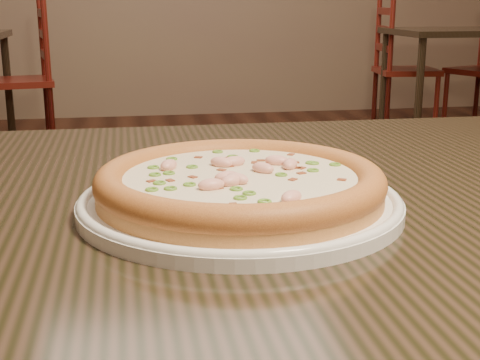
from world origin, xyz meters
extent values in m
cube|color=black|center=(-0.14, -0.45, 0.73)|extent=(1.20, 0.80, 0.04)
cylinder|color=white|center=(-0.26, -0.50, 0.76)|extent=(0.30, 0.30, 0.01)
torus|color=white|center=(-0.26, -0.50, 0.76)|extent=(0.30, 0.30, 0.01)
cylinder|color=#CC8F4A|center=(-0.26, -0.50, 0.77)|extent=(0.27, 0.27, 0.02)
torus|color=#C27936|center=(-0.26, -0.50, 0.78)|extent=(0.27, 0.27, 0.03)
cylinder|color=beige|center=(-0.26, -0.50, 0.78)|extent=(0.22, 0.22, 0.00)
ellipsoid|color=#F2B29E|center=(-0.28, -0.54, 0.79)|extent=(0.03, 0.03, 0.01)
ellipsoid|color=#F2B29E|center=(-0.28, -0.47, 0.79)|extent=(0.03, 0.03, 0.01)
ellipsoid|color=#F2B29E|center=(-0.24, -0.50, 0.79)|extent=(0.03, 0.03, 0.01)
ellipsoid|color=#F2B29E|center=(-0.26, -0.47, 0.79)|extent=(0.03, 0.02, 0.01)
ellipsoid|color=#F2B29E|center=(-0.33, -0.47, 0.79)|extent=(0.02, 0.03, 0.01)
ellipsoid|color=#F2B29E|center=(-0.30, -0.55, 0.79)|extent=(0.03, 0.02, 0.01)
ellipsoid|color=#F2B29E|center=(-0.27, -0.53, 0.79)|extent=(0.03, 0.03, 0.01)
ellipsoid|color=#F2B29E|center=(-0.22, -0.47, 0.79)|extent=(0.03, 0.02, 0.01)
ellipsoid|color=#F2B29E|center=(-0.24, -0.59, 0.79)|extent=(0.03, 0.03, 0.01)
ellipsoid|color=#F2B29E|center=(-0.28, -0.52, 0.79)|extent=(0.03, 0.02, 0.01)
ellipsoid|color=#F2B29E|center=(-0.21, -0.49, 0.79)|extent=(0.02, 0.03, 0.01)
cube|color=maroon|center=(-0.28, -0.60, 0.78)|extent=(0.01, 0.01, 0.00)
cube|color=maroon|center=(-0.20, -0.43, 0.78)|extent=(0.01, 0.01, 0.00)
cube|color=maroon|center=(-0.33, -0.51, 0.78)|extent=(0.01, 0.01, 0.00)
cube|color=maroon|center=(-0.20, -0.49, 0.78)|extent=(0.01, 0.01, 0.00)
cube|color=maroon|center=(-0.18, -0.54, 0.78)|extent=(0.01, 0.01, 0.00)
cube|color=maroon|center=(-0.27, -0.47, 0.78)|extent=(0.01, 0.01, 0.00)
cube|color=maroon|center=(-0.20, -0.47, 0.78)|extent=(0.01, 0.01, 0.00)
cube|color=maroon|center=(-0.31, -0.51, 0.78)|extent=(0.01, 0.01, 0.00)
cube|color=maroon|center=(-0.21, -0.51, 0.78)|extent=(0.01, 0.01, 0.00)
cube|color=maroon|center=(-0.35, -0.51, 0.78)|extent=(0.01, 0.01, 0.00)
cube|color=maroon|center=(-0.22, -0.53, 0.78)|extent=(0.01, 0.01, 0.00)
cube|color=maroon|center=(-0.23, -0.45, 0.78)|extent=(0.01, 0.01, 0.00)
cube|color=maroon|center=(-0.29, -0.55, 0.78)|extent=(0.01, 0.01, 0.00)
cube|color=maroon|center=(-0.24, -0.46, 0.78)|extent=(0.01, 0.01, 0.00)
cube|color=maroon|center=(-0.20, -0.49, 0.78)|extent=(0.01, 0.01, 0.00)
cube|color=maroon|center=(-0.23, -0.47, 0.78)|extent=(0.01, 0.01, 0.00)
cube|color=maroon|center=(-0.28, -0.48, 0.78)|extent=(0.01, 0.01, 0.00)
cube|color=maroon|center=(-0.29, -0.43, 0.78)|extent=(0.01, 0.01, 0.00)
cube|color=maroon|center=(-0.26, -0.44, 0.78)|extent=(0.01, 0.01, 0.00)
torus|color=#578B26|center=(-0.32, -0.43, 0.79)|extent=(0.01, 0.01, 0.00)
torus|color=#578B26|center=(-0.27, -0.47, 0.79)|extent=(0.02, 0.02, 0.00)
torus|color=#578B26|center=(-0.34, -0.49, 0.79)|extent=(0.01, 0.01, 0.00)
torus|color=#578B26|center=(-0.28, -0.55, 0.79)|extent=(0.01, 0.01, 0.00)
torus|color=#578B26|center=(-0.27, -0.47, 0.79)|extent=(0.02, 0.02, 0.00)
torus|color=#578B26|center=(-0.28, -0.58, 0.79)|extent=(0.01, 0.01, 0.00)
torus|color=#578B26|center=(-0.27, -0.57, 0.79)|extent=(0.01, 0.01, 0.00)
torus|color=#578B26|center=(-0.26, -0.43, 0.79)|extent=(0.02, 0.02, 0.00)
torus|color=#578B26|center=(-0.33, -0.54, 0.79)|extent=(0.01, 0.01, 0.00)
torus|color=#578B26|center=(-0.34, -0.46, 0.79)|extent=(0.02, 0.02, 0.00)
torus|color=#578B26|center=(-0.35, -0.54, 0.79)|extent=(0.01, 0.01, 0.00)
torus|color=#578B26|center=(-0.23, -0.51, 0.79)|extent=(0.02, 0.02, 0.00)
torus|color=#578B26|center=(-0.30, -0.47, 0.79)|extent=(0.02, 0.02, 0.00)
torus|color=#578B26|center=(-0.23, -0.41, 0.79)|extent=(0.01, 0.01, 0.00)
torus|color=#578B26|center=(-0.19, -0.47, 0.79)|extent=(0.01, 0.01, 0.00)
torus|color=#578B26|center=(-0.16, -0.48, 0.79)|extent=(0.02, 0.02, 0.00)
torus|color=#578B26|center=(-0.27, -0.41, 0.79)|extent=(0.01, 0.01, 0.00)
torus|color=#578B26|center=(-0.33, -0.49, 0.79)|extent=(0.01, 0.01, 0.00)
torus|color=#578B26|center=(-0.29, -0.54, 0.79)|extent=(0.02, 0.02, 0.00)
torus|color=#578B26|center=(-0.34, -0.52, 0.79)|extent=(0.02, 0.02, 0.00)
torus|color=#578B26|center=(-0.18, -0.47, 0.79)|extent=(0.02, 0.02, 0.00)
torus|color=#578B26|center=(-0.19, -0.50, 0.79)|extent=(0.01, 0.01, 0.00)
torus|color=#578B26|center=(-0.26, -0.59, 0.79)|extent=(0.02, 0.02, 0.00)
torus|color=#578B26|center=(-0.31, -0.53, 0.79)|extent=(0.02, 0.02, 0.00)
cylinder|color=black|center=(-1.14, 3.60, 0.35)|extent=(0.05, 0.05, 0.71)
cube|color=black|center=(1.95, 3.22, 0.73)|extent=(1.00, 0.70, 0.04)
cylinder|color=black|center=(1.50, 2.92, 0.35)|extent=(0.05, 0.05, 0.71)
cylinder|color=black|center=(1.50, 3.52, 0.35)|extent=(0.05, 0.05, 0.71)
cube|color=#5D1D0B|center=(-1.04, 3.38, 0.43)|extent=(0.49, 0.49, 0.04)
cylinder|color=#5D1D0B|center=(-0.89, 3.59, 0.21)|extent=(0.04, 0.04, 0.41)
cylinder|color=#5D1D0B|center=(-0.83, 3.23, 0.21)|extent=(0.04, 0.04, 0.41)
cylinder|color=#5D1D0B|center=(-0.89, 3.59, 0.47)|extent=(0.04, 0.04, 0.95)
cylinder|color=#5D1D0B|center=(-0.83, 3.23, 0.47)|extent=(0.04, 0.04, 0.95)
cube|color=#5D1D0B|center=(-0.86, 3.41, 0.60)|extent=(0.09, 0.36, 0.05)
cube|color=#5D1D0B|center=(-0.86, 3.41, 0.73)|extent=(0.09, 0.36, 0.05)
cube|color=#5D1D0B|center=(-0.86, 3.41, 0.86)|extent=(0.09, 0.36, 0.05)
cube|color=#5D1D0B|center=(1.70, 3.60, 0.43)|extent=(0.46, 0.46, 0.04)
cylinder|color=#5D1D0B|center=(1.86, 3.40, 0.21)|extent=(0.04, 0.04, 0.41)
cylinder|color=#5D1D0B|center=(1.90, 3.75, 0.21)|extent=(0.04, 0.04, 0.41)
cylinder|color=#5D1D0B|center=(1.50, 3.44, 0.21)|extent=(0.04, 0.04, 0.41)
cylinder|color=#5D1D0B|center=(1.54, 3.79, 0.21)|extent=(0.04, 0.04, 0.41)
cylinder|color=#5D1D0B|center=(1.50, 3.44, 0.47)|extent=(0.04, 0.04, 0.95)
cylinder|color=#5D1D0B|center=(1.54, 3.79, 0.47)|extent=(0.04, 0.04, 0.95)
cube|color=#5D1D0B|center=(1.52, 3.62, 0.60)|extent=(0.07, 0.36, 0.05)
cube|color=#5D1D0B|center=(1.52, 3.62, 0.73)|extent=(0.07, 0.36, 0.05)
cube|color=#5D1D0B|center=(1.52, 3.62, 0.86)|extent=(0.07, 0.36, 0.05)
cylinder|color=#5D1D0B|center=(2.02, 3.59, 0.21)|extent=(0.04, 0.04, 0.41)
cylinder|color=#5D1D0B|center=(2.35, 3.73, 0.21)|extent=(0.04, 0.04, 0.41)
cylinder|color=#5D1D0B|center=(2.35, 3.73, 0.47)|extent=(0.04, 0.04, 0.95)
camera|label=1|loc=(-0.37, -1.10, 0.94)|focal=50.00mm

